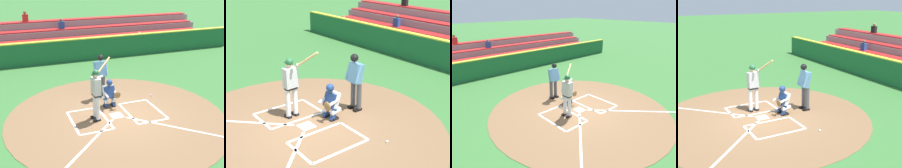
% 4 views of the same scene
% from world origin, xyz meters
% --- Properties ---
extents(ground_plane, '(120.00, 120.00, 0.00)m').
position_xyz_m(ground_plane, '(0.00, 0.00, 0.00)').
color(ground_plane, '#387033').
extents(dirt_circle, '(8.00, 8.00, 0.01)m').
position_xyz_m(dirt_circle, '(0.00, 0.00, 0.01)').
color(dirt_circle, brown).
rests_on(dirt_circle, ground).
extents(home_plate_and_chalk, '(7.93, 4.91, 0.01)m').
position_xyz_m(home_plate_and_chalk, '(0.00, 0.88, 0.01)').
color(home_plate_and_chalk, white).
rests_on(home_plate_and_chalk, dirt_circle).
extents(batter, '(0.90, 0.77, 2.13)m').
position_xyz_m(batter, '(0.77, 0.00, 1.10)').
color(batter, white).
rests_on(batter, ground).
extents(catcher, '(0.62, 0.61, 1.13)m').
position_xyz_m(catcher, '(-0.04, -0.85, 0.59)').
color(catcher, black).
rests_on(catcher, ground).
extents(plate_umpire, '(0.58, 0.41, 1.86)m').
position_xyz_m(plate_umpire, '(0.00, -1.83, 1.08)').
color(plate_umpire, '#4C4C51').
rests_on(plate_umpire, ground).
extents(baseball, '(0.07, 0.07, 0.07)m').
position_xyz_m(baseball, '(-2.05, -1.20, 0.04)').
color(baseball, white).
rests_on(baseball, ground).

